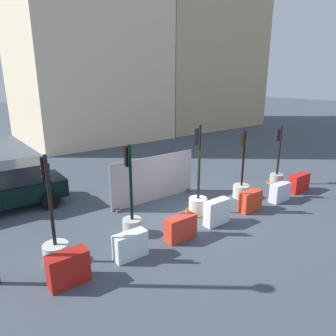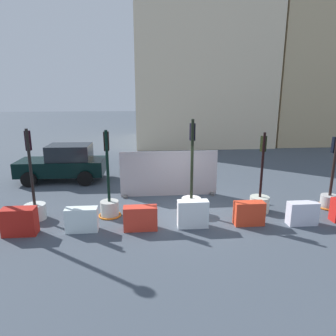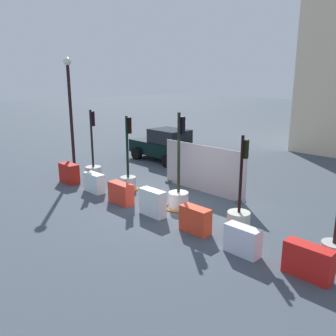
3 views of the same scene
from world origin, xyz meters
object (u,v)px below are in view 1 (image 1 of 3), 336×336
object	(u,v)px
traffic_light_4	(277,175)
construction_barrier_5	(280,192)
construction_barrier_2	(181,228)
construction_barrier_3	(217,212)
traffic_light_0	(55,245)
traffic_light_1	(132,220)
construction_barrier_0	(68,268)
traffic_light_2	(198,200)
traffic_light_3	(241,187)
car_black_sedan	(12,187)
construction_barrier_1	(130,245)
construction_barrier_4	(250,201)
construction_barrier_6	(299,183)

from	to	relation	value
traffic_light_4	construction_barrier_5	distance (m)	2.30
construction_barrier_2	construction_barrier_3	bearing A→B (deg)	1.37
traffic_light_0	traffic_light_1	world-z (taller)	traffic_light_0
traffic_light_4	construction_barrier_0	bearing A→B (deg)	-173.05
traffic_light_2	traffic_light_3	bearing A→B (deg)	0.16
traffic_light_1	traffic_light_4	world-z (taller)	traffic_light_1
traffic_light_2	car_black_sedan	bearing A→B (deg)	139.36
construction_barrier_1	construction_barrier_4	distance (m)	5.44
traffic_light_3	traffic_light_1	bearing A→B (deg)	179.57
traffic_light_1	traffic_light_4	size ratio (longest dim) A/B	1.07
construction_barrier_2	construction_barrier_5	xyz separation A→B (m)	(5.37, -0.08, -0.00)
traffic_light_2	car_black_sedan	world-z (taller)	traffic_light_2
construction_barrier_4	construction_barrier_0	bearing A→B (deg)	-179.41
traffic_light_0	construction_barrier_6	distance (m)	10.78
construction_barrier_3	construction_barrier_5	world-z (taller)	construction_barrier_3
construction_barrier_0	car_black_sedan	world-z (taller)	car_black_sedan
traffic_light_1	construction_barrier_5	distance (m)	6.59
traffic_light_0	traffic_light_3	size ratio (longest dim) A/B	1.07
traffic_light_0	construction_barrier_0	xyz separation A→B (m)	(-0.08, -1.21, -0.09)
traffic_light_4	construction_barrier_6	xyz separation A→B (m)	(-0.12, -1.26, -0.05)
construction_barrier_0	construction_barrier_3	xyz separation A→B (m)	(5.41, 0.06, 0.02)
construction_barrier_2	construction_barrier_6	bearing A→B (deg)	0.45
car_black_sedan	construction_barrier_0	bearing A→B (deg)	-89.95
construction_barrier_1	construction_barrier_3	distance (m)	3.55
traffic_light_0	traffic_light_4	xyz separation A→B (m)	(10.84, 0.13, -0.07)
traffic_light_3	construction_barrier_4	distance (m)	1.38
traffic_light_4	construction_barrier_1	world-z (taller)	traffic_light_4
traffic_light_0	construction_barrier_0	bearing A→B (deg)	-93.59
construction_barrier_6	construction_barrier_3	bearing A→B (deg)	-179.84
traffic_light_0	construction_barrier_1	size ratio (longest dim) A/B	3.14
construction_barrier_0	car_black_sedan	bearing A→B (deg)	90.05
construction_barrier_1	construction_barrier_5	distance (m)	7.22
construction_barrier_0	construction_barrier_5	world-z (taller)	construction_barrier_0
construction_barrier_0	construction_barrier_6	bearing A→B (deg)	0.39
traffic_light_0	car_black_sedan	world-z (taller)	traffic_light_0
traffic_light_4	construction_barrier_3	world-z (taller)	traffic_light_4
traffic_light_3	construction_barrier_2	xyz separation A→B (m)	(-4.39, -1.18, -0.10)
construction_barrier_2	construction_barrier_4	world-z (taller)	construction_barrier_4
traffic_light_2	traffic_light_3	xyz separation A→B (m)	(2.56, 0.01, -0.02)
traffic_light_0	construction_barrier_6	xyz separation A→B (m)	(10.72, -1.13, -0.12)
traffic_light_0	construction_barrier_1	xyz separation A→B (m)	(1.79, -1.13, -0.14)
car_black_sedan	construction_barrier_5	bearing A→B (deg)	-33.52
construction_barrier_2	traffic_light_0	bearing A→B (deg)	161.92
traffic_light_1	traffic_light_3	distance (m)	5.48
construction_barrier_4	car_black_sedan	world-z (taller)	car_black_sedan
construction_barrier_3	construction_barrier_5	size ratio (longest dim) A/B	1.02
construction_barrier_0	construction_barrier_6	xyz separation A→B (m)	(10.79, 0.07, -0.03)
traffic_light_1	construction_barrier_4	size ratio (longest dim) A/B	3.11
traffic_light_2	car_black_sedan	size ratio (longest dim) A/B	0.82
traffic_light_1	construction_barrier_1	size ratio (longest dim) A/B	3.06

